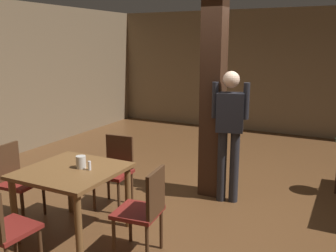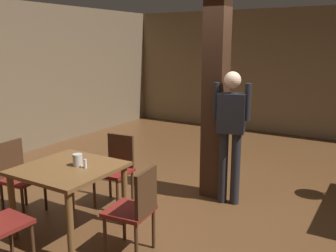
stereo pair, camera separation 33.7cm
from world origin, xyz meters
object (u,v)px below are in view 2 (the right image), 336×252
Objects in this scene: chair_east at (136,207)px; salt_shaker at (85,164)px; chair_north at (116,166)px; napkin_cup at (78,160)px; dining_table at (69,177)px; standing_person at (231,129)px; chair_west at (18,174)px.

chair_east reaches higher than salt_shaker.
napkin_cup is at bearing -82.30° from chair_north.
standing_person reaches higher than dining_table.
napkin_cup is at bearing 4.13° from chair_west.
chair_east is 1.00× the size of chair_west.
chair_east is at bearing -42.69° from chair_north.
standing_person is (1.14, 1.54, 0.18)m from napkin_cup.
salt_shaker is at bearing 17.33° from dining_table.
chair_north is 1.54m from standing_person.
chair_north and chair_east have the same top height.
chair_east is 1.78m from chair_west.
chair_west is at bearing 179.58° from dining_table.
dining_table is 1.11× the size of chair_west.
chair_west is 6.72× the size of napkin_cup.
dining_table is at bearing -162.67° from salt_shaker.
salt_shaker is 1.87m from standing_person.
chair_north is at bearing 92.53° from dining_table.
dining_table is 2.05m from standing_person.
salt_shaker is at bearing -6.96° from napkin_cup.
chair_east is 9.04× the size of salt_shaker.
napkin_cup reaches higher than dining_table.
dining_table is 7.45× the size of napkin_cup.
standing_person is at bearing 37.51° from chair_west.
chair_west is at bearing -175.87° from napkin_cup.
chair_west is 0.52× the size of standing_person.
chair_east is at bearing -0.70° from dining_table.
chair_north is 1.28m from chair_east.
chair_north is 1.00× the size of chair_west.
standing_person is at bearing 53.37° from napkin_cup.
chair_north reaches higher than napkin_cup.
chair_north is 1.00× the size of chair_east.
chair_east is 0.77m from salt_shaker.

